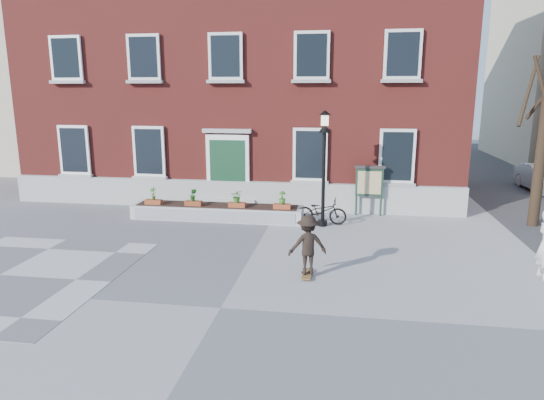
% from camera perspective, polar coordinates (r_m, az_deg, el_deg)
% --- Properties ---
extents(ground, '(100.00, 100.00, 0.00)m').
position_cam_1_polar(ground, '(10.66, -6.07, -12.52)').
color(ground, gray).
rests_on(ground, ground).
extents(distant_building, '(10.00, 12.00, 13.00)m').
position_cam_1_polar(distant_building, '(35.85, -27.18, 14.46)').
color(distant_building, '#BDB498').
rests_on(distant_building, ground).
extents(bicycle, '(1.78, 0.70, 0.92)m').
position_cam_1_polar(bicycle, '(16.94, 5.82, -1.30)').
color(bicycle, black).
rests_on(bicycle, ground).
extents(parked_car, '(1.46, 3.84, 1.25)m').
position_cam_1_polar(parked_car, '(25.50, 29.28, 2.23)').
color(parked_car, '#BBBEC0').
rests_on(parked_car, ground).
extents(brick_building, '(18.40, 10.85, 12.60)m').
position_cam_1_polar(brick_building, '(23.80, -2.41, 16.92)').
color(brick_building, maroon).
rests_on(brick_building, ground).
extents(planter_assembly, '(6.20, 1.12, 1.15)m').
position_cam_1_polar(planter_assembly, '(17.62, -6.44, -1.29)').
color(planter_assembly, beige).
rests_on(planter_assembly, ground).
extents(bare_tree, '(1.83, 1.83, 6.16)m').
position_cam_1_polar(bare_tree, '(18.57, 29.21, 5.70)').
color(bare_tree, '#302215').
rests_on(bare_tree, ground).
extents(lamp_post, '(0.40, 0.40, 3.93)m').
position_cam_1_polar(lamp_post, '(16.32, 6.15, 5.59)').
color(lamp_post, black).
rests_on(lamp_post, ground).
extents(notice_board, '(1.10, 0.16, 1.87)m').
position_cam_1_polar(notice_board, '(18.20, 11.38, 2.07)').
color(notice_board, '#1A3527').
rests_on(notice_board, ground).
extents(skateboarder, '(1.10, 0.84, 1.58)m').
position_cam_1_polar(skateboarder, '(12.04, 4.22, -5.30)').
color(skateboarder, brown).
rests_on(skateboarder, ground).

